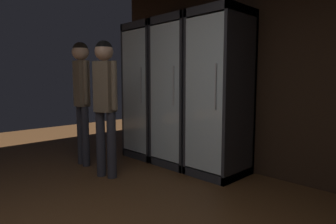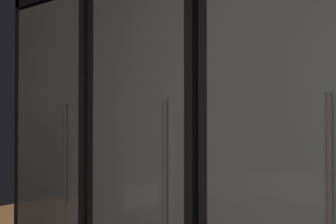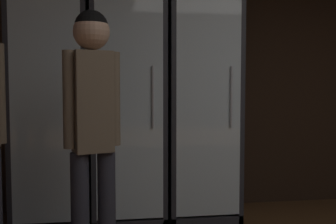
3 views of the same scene
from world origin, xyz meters
name	(u,v)px [view 2 (image 2 of 3)]	position (x,y,z in m)	size (l,w,h in m)	color
cooler_far_left	(99,167)	(-2.09, 2.70, 1.00)	(0.62, 0.68, 2.03)	#2B2B30
cooler_left	(186,176)	(-1.44, 2.70, 1.00)	(0.62, 0.68, 2.03)	#2B2B30
cooler_center	(314,191)	(-0.79, 2.69, 1.00)	(0.62, 0.68, 2.03)	#2B2B30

